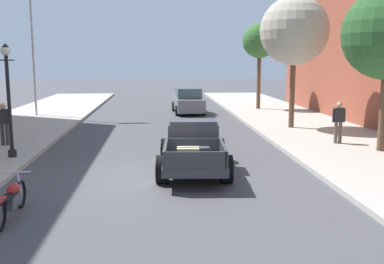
{
  "coord_description": "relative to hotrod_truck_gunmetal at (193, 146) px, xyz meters",
  "views": [
    {
      "loc": [
        -0.21,
        -12.82,
        3.46
      ],
      "look_at": [
        0.96,
        2.25,
        1.0
      ],
      "focal_mm": 41.75,
      "sensor_mm": 36.0,
      "label": 1
    }
  ],
  "objects": [
    {
      "name": "ground_plane",
      "position": [
        -0.9,
        -1.0,
        -0.75
      ],
      "size": [
        140.0,
        140.0,
        0.0
      ],
      "primitive_type": "plane",
      "color": "#47474C"
    },
    {
      "name": "hotrod_truck_gunmetal",
      "position": [
        0.0,
        0.0,
        0.0
      ],
      "size": [
        2.38,
        5.01,
        1.58
      ],
      "color": "#333338",
      "rests_on": "ground"
    },
    {
      "name": "motorcycle_parked",
      "position": [
        -4.33,
        -4.16,
        -0.31
      ],
      "size": [
        0.62,
        2.12,
        0.93
      ],
      "color": "black",
      "rests_on": "ground"
    },
    {
      "name": "car_background_grey",
      "position": [
        0.88,
        15.08,
        0.01
      ],
      "size": [
        2.02,
        4.37,
        1.65
      ],
      "color": "slate",
      "rests_on": "ground"
    },
    {
      "name": "pedestrian_sidewalk_left",
      "position": [
        -7.06,
        3.82,
        0.33
      ],
      "size": [
        0.53,
        0.22,
        1.65
      ],
      "color": "#333338",
      "rests_on": "sidewalk_left"
    },
    {
      "name": "pedestrian_sidewalk_right",
      "position": [
        6.08,
        3.26,
        0.33
      ],
      "size": [
        0.53,
        0.22,
        1.65
      ],
      "color": "brown",
      "rests_on": "sidewalk_right"
    },
    {
      "name": "street_lamp_near",
      "position": [
        -6.12,
        1.65,
        1.63
      ],
      "size": [
        0.5,
        0.32,
        3.85
      ],
      "color": "black",
      "rests_on": "sidewalk_left"
    },
    {
      "name": "flagpole",
      "position": [
        -8.18,
        13.57,
        5.02
      ],
      "size": [
        1.74,
        0.16,
        9.16
      ],
      "color": "#B2B2B7",
      "rests_on": "sidewalk_left"
    },
    {
      "name": "street_tree_second",
      "position": [
        5.47,
        7.56,
        4.05
      ],
      "size": [
        3.29,
        3.29,
        6.32
      ],
      "color": "brown",
      "rests_on": "sidewalk_right"
    },
    {
      "name": "street_tree_third",
      "position": [
        5.75,
        16.1,
        3.91
      ],
      "size": [
        2.31,
        2.31,
        5.72
      ],
      "color": "brown",
      "rests_on": "sidewalk_right"
    }
  ]
}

